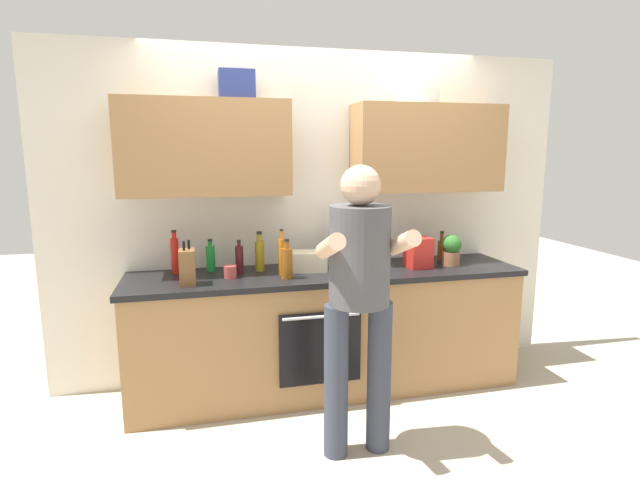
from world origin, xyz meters
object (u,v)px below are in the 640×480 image
Objects in this scene: person_standing at (359,288)px; bottle_syrup at (287,262)px; bottle_water at (333,245)px; knife_block at (187,267)px; bottle_hotsauce at (175,254)px; grocery_bag_crisps at (418,253)px; bottle_soda at (211,258)px; bottle_wine at (239,259)px; bottle_vinegar at (441,249)px; bottle_juice at (282,256)px; grocery_bag_rice at (308,261)px; cup_ceramic at (230,272)px; potted_herb at (451,249)px; mixing_bowl at (361,265)px; bottle_oil at (260,254)px.

person_standing reaches higher than bottle_syrup.
bottle_water is 1.12m from knife_block.
bottle_hotsauce reaches higher than grocery_bag_crisps.
bottle_soda is 0.98× the size of bottle_wine.
bottle_vinegar is 1.34m from bottle_juice.
bottle_wine reaches higher than bottle_soda.
bottle_soda reaches higher than grocery_bag_rice.
grocery_bag_crisps is (1.38, -0.02, 0.07)m from cup_ceramic.
bottle_wine reaches higher than potted_herb.
person_standing is 7.05× the size of bottle_wine.
cup_ceramic is at bearing 130.06° from person_standing.
knife_block is (0.09, -0.35, -0.02)m from bottle_hotsauce.
bottle_wine is at bearing 175.87° from potted_herb.
bottle_water reaches higher than cup_ceramic.
bottle_juice reaches higher than knife_block.
bottle_hotsauce reaches higher than cup_ceramic.
bottle_vinegar is 1.61m from bottle_wine.
knife_block reaches higher than bottle_soda.
bottle_vinegar is 0.89m from bottle_water.
bottle_juice is at bearing 0.88° from cup_ceramic.
bottle_vinegar reaches higher than cup_ceramic.
bottle_syrup reaches higher than bottle_wine.
bottle_hotsauce is (-0.74, 0.34, 0.02)m from bottle_syrup.
bottle_water reaches higher than bottle_hotsauce.
cup_ceramic is 0.94m from mixing_bowl.
bottle_syrup is (-0.29, 0.68, 0.01)m from person_standing.
bottle_soda is at bearing 154.75° from bottle_juice.
bottle_syrup reaches higher than bottle_soda.
bottle_water is at bearing 0.35° from bottle_hotsauce.
knife_block is at bearing -167.62° from grocery_bag_rice.
mixing_bowl is (0.27, 0.78, -0.06)m from person_standing.
mixing_bowl is (0.94, -0.01, -0.00)m from cup_ceramic.
bottle_wine is (-0.29, 0.11, -0.03)m from bottle_juice.
grocery_bag_crisps is (1.66, 0.10, -0.00)m from knife_block.
bottle_syrup is at bearing -140.17° from bottle_water.
potted_herb is at bearing 38.69° from person_standing.
bottle_juice is at bearing -162.23° from grocery_bag_rice.
bottle_soda is at bearing 0.26° from bottle_hotsauce.
potted_herb is (1.58, -0.11, 0.02)m from bottle_wine.
bottle_juice is 0.76m from bottle_hotsauce.
bottle_oil is at bearing 173.76° from potted_herb.
potted_herb is (1.43, -0.16, 0.00)m from bottle_oil.
bottle_hotsauce is (-0.73, 0.23, 0.00)m from bottle_juice.
bottle_water is 0.31m from mixing_bowl.
bottle_oil is 1.04× the size of mixing_bowl.
bottle_juice is 0.93× the size of bottle_water.
bottle_wine is 1.02× the size of potted_herb.
person_standing is 1.27m from potted_herb.
bottle_vinegar is at bearing 36.35° from grocery_bag_crisps.
person_standing is 0.87m from grocery_bag_rice.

